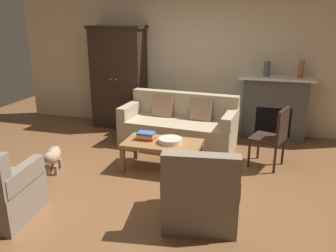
{
  "coord_description": "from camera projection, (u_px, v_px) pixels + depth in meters",
  "views": [
    {
      "loc": [
        1.38,
        -4.0,
        2.13
      ],
      "look_at": [
        0.01,
        0.77,
        0.55
      ],
      "focal_mm": 37.06,
      "sensor_mm": 36.0,
      "label": 1
    }
  ],
  "objects": [
    {
      "name": "couch",
      "position": [
        179.0,
        127.0,
        5.94
      ],
      "size": [
        1.98,
        0.99,
        0.86
      ],
      "color": "tan",
      "rests_on": "ground"
    },
    {
      "name": "coffee_table",
      "position": [
        163.0,
        146.0,
        4.94
      ],
      "size": [
        1.1,
        0.6,
        0.42
      ],
      "color": "olive",
      "rests_on": "ground"
    },
    {
      "name": "ground_plane",
      "position": [
        151.0,
        181.0,
        4.67
      ],
      "size": [
        9.6,
        9.6,
        0.0
      ],
      "primitive_type": "plane",
      "color": "brown"
    },
    {
      "name": "fruit_bowl",
      "position": [
        170.0,
        140.0,
        4.88
      ],
      "size": [
        0.34,
        0.34,
        0.07
      ],
      "primitive_type": "cylinder",
      "color": "beige",
      "rests_on": "coffee_table"
    },
    {
      "name": "fireplace",
      "position": [
        274.0,
        107.0,
        6.2
      ],
      "size": [
        1.26,
        0.48,
        1.12
      ],
      "color": "#4C4947",
      "rests_on": "ground"
    },
    {
      "name": "mantel_vase_slate",
      "position": [
        267.0,
        69.0,
        6.02
      ],
      "size": [
        0.11,
        0.11,
        0.26
      ],
      "primitive_type": "cylinder",
      "color": "#565B66",
      "rests_on": "fireplace"
    },
    {
      "name": "dog",
      "position": [
        53.0,
        156.0,
        4.87
      ],
      "size": [
        0.32,
        0.55,
        0.39
      ],
      "color": "gray",
      "rests_on": "ground"
    },
    {
      "name": "mantel_vase_terracotta",
      "position": [
        301.0,
        69.0,
        5.87
      ],
      "size": [
        0.1,
        0.1,
        0.3
      ],
      "primitive_type": "cylinder",
      "color": "#A86042",
      "rests_on": "fireplace"
    },
    {
      "name": "book_stack",
      "position": [
        146.0,
        136.0,
        5.01
      ],
      "size": [
        0.25,
        0.18,
        0.11
      ],
      "color": "#B73833",
      "rests_on": "coffee_table"
    },
    {
      "name": "back_wall",
      "position": [
        193.0,
        56.0,
        6.59
      ],
      "size": [
        7.2,
        0.1,
        2.8
      ],
      "primitive_type": "cube",
      "color": "beige",
      "rests_on": "ground"
    },
    {
      "name": "armchair_near_right",
      "position": [
        201.0,
        194.0,
        3.69
      ],
      "size": [
        0.87,
        0.87,
        0.88
      ],
      "color": "#756656",
      "rests_on": "ground"
    },
    {
      "name": "side_chair_wooden",
      "position": [
        274.0,
        134.0,
        4.97
      ],
      "size": [
        0.56,
        0.56,
        0.9
      ],
      "color": "black",
      "rests_on": "ground"
    },
    {
      "name": "armoire",
      "position": [
        119.0,
        77.0,
        6.78
      ],
      "size": [
        1.06,
        0.57,
        1.96
      ],
      "color": "black",
      "rests_on": "ground"
    }
  ]
}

